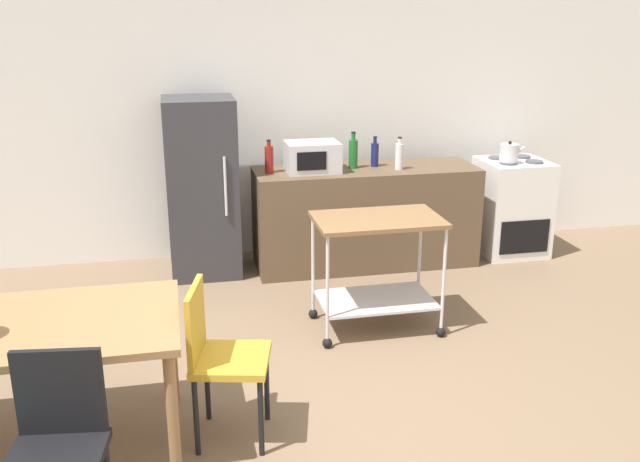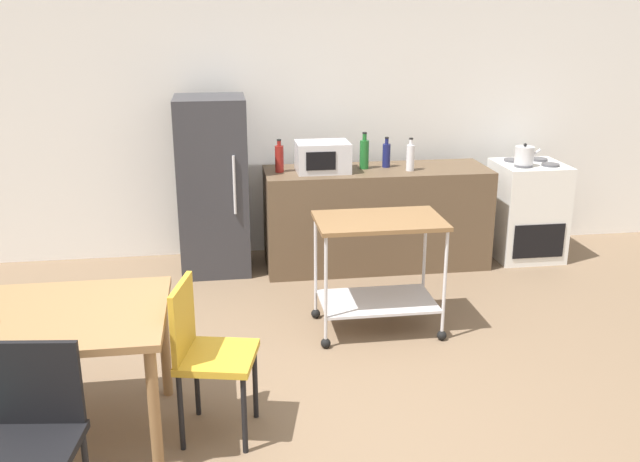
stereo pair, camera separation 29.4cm
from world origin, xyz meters
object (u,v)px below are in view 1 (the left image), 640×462
stove_oven (511,207)px  kitchen_cart (377,254)px  chair_black (57,441)px  bottle_sesame_oil (353,153)px  chair_mustard (219,352)px  bottle_soda (399,156)px  bottle_soy_sauce (375,154)px  microwave (312,157)px  refrigerator (202,188)px  bottle_sparkling_water (269,159)px  kettle (509,153)px  dining_table (30,338)px

stove_oven → kitchen_cart: stove_oven is taller
chair_black → bottle_sesame_oil: (2.12, 3.20, 0.52)m
chair_mustard → bottle_soda: bearing=-23.6°
chair_black → bottle_soy_sauce: 4.02m
chair_mustard → microwave: microwave is taller
bottle_sesame_oil → chair_mustard: bearing=-118.8°
stove_oven → refrigerator: size_ratio=0.59×
kitchen_cart → bottle_sesame_oil: size_ratio=2.80×
kitchen_cart → bottle_sparkling_water: bottle_sparkling_water is taller
chair_black → microwave: bearing=68.3°
bottle_soy_sauce → refrigerator: bearing=178.8°
microwave → bottle_soda: bottle_soda is taller
refrigerator → bottle_soy_sauce: refrigerator is taller
kitchen_cart → kettle: (1.62, 1.25, 0.43)m
refrigerator → kettle: 2.80m
chair_black → bottle_sparkling_water: size_ratio=3.10×
chair_mustard → microwave: 2.72m
chair_black → refrigerator: size_ratio=0.57×
chair_mustard → bottle_sparkling_water: 2.63m
dining_table → bottle_sesame_oil: (2.34, 2.47, 0.37)m
bottle_sesame_oil → bottle_soda: (0.38, -0.14, -0.01)m
dining_table → microwave: 3.13m
bottle_sparkling_water → stove_oven: bearing=0.2°
microwave → bottle_soda: size_ratio=1.59×
microwave → kettle: 1.83m
dining_table → bottle_soda: size_ratio=5.19×
bottle_soda → bottle_sesame_oil: bearing=160.4°
chair_mustard → kitchen_cart: (1.22, 1.16, 0.05)m
kettle → bottle_soy_sauce: bearing=173.2°
dining_table → chair_black: (0.21, -0.73, -0.15)m
dining_table → bottle_sparkling_water: bottle_sparkling_water is taller
bottle_sparkling_water → dining_table: bearing=-122.9°
chair_mustard → bottle_soda: bottle_soda is taller
chair_mustard → kettle: bearing=-36.7°
bottle_sesame_oil → stove_oven: bearing=-0.7°
stove_oven → microwave: microwave is taller
kitchen_cart → bottle_soda: 1.43m
dining_table → bottle_soda: (2.72, 2.34, 0.35)m
dining_table → bottle_soy_sauce: bearing=44.5°
chair_black → kettle: size_ratio=3.71×
chair_black → bottle_sesame_oil: 3.88m
dining_table → refrigerator: 2.73m
chair_mustard → refrigerator: bearing=11.7°
stove_oven → microwave: 2.03m
stove_oven → microwave: (-1.95, -0.04, 0.58)m
chair_black → kitchen_cart: (1.95, 1.83, 0.05)m
bottle_soda → stove_oven: bearing=5.7°
bottle_soy_sauce → bottle_soda: bearing=-43.4°
refrigerator → kettle: (2.78, -0.18, 0.23)m
stove_oven → kitchen_cart: 2.21m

